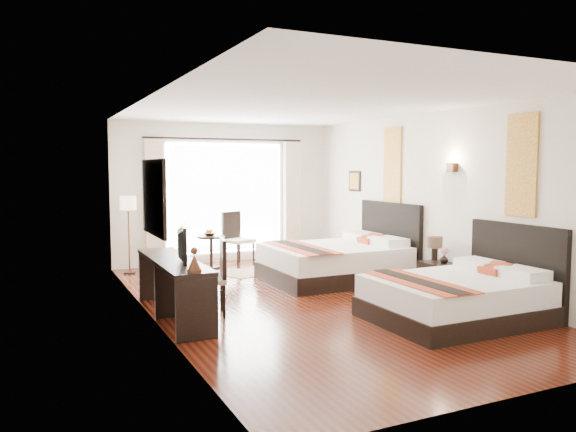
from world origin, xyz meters
name	(u,v)px	position (x,y,z in m)	size (l,w,h in m)	color
floor	(310,301)	(0.00, 0.00, -0.01)	(4.50, 7.50, 0.01)	#380F0A
ceiling	(311,105)	(0.00, 0.00, 2.79)	(4.50, 7.50, 0.02)	white
wall_headboard	(435,200)	(2.25, 0.00, 1.40)	(0.01, 7.50, 2.80)	silver
wall_desk	(151,209)	(-2.25, 0.00, 1.40)	(0.01, 7.50, 2.80)	silver
wall_window	(225,193)	(0.00, 3.75, 1.40)	(4.50, 0.01, 2.80)	silver
wall_entry	(521,232)	(0.00, -3.75, 1.40)	(4.50, 0.01, 2.80)	silver
window_glass	(225,198)	(0.00, 3.73, 1.30)	(2.40, 0.02, 2.20)	white
sheer_curtain	(226,198)	(0.00, 3.67, 1.30)	(2.30, 0.02, 2.10)	white
drape_left	(154,201)	(-1.45, 3.63, 1.28)	(0.35, 0.14, 2.35)	beige
drape_right	(292,198)	(1.45, 3.63, 1.28)	(0.35, 0.14, 2.35)	beige
art_panel_near	(522,165)	(2.23, -1.70, 1.95)	(0.03, 0.50, 1.35)	#983D16
art_panel_far	(392,166)	(2.23, 1.15, 1.95)	(0.03, 0.50, 1.35)	#983D16
wall_sconce	(452,167)	(2.19, -0.43, 1.92)	(0.10, 0.14, 0.14)	#432617
mirror_frame	(154,197)	(-2.22, -0.04, 1.55)	(0.04, 1.25, 0.95)	black
mirror_glass	(156,197)	(-2.19, -0.04, 1.55)	(0.01, 1.12, 0.82)	white
bed_near	(461,296)	(1.26, -1.70, 0.31)	(2.10, 1.63, 1.18)	black
bed_far	(339,260)	(1.16, 1.15, 0.34)	(2.30, 1.80, 1.30)	black
nightstand	(437,278)	(1.96, -0.43, 0.24)	(0.41, 0.50, 0.49)	black
table_lamp	(435,244)	(1.99, -0.31, 0.75)	(0.23, 0.23, 0.37)	black
vase	(444,258)	(1.99, -0.53, 0.57)	(0.13, 0.13, 0.13)	black
console_desk	(174,288)	(-1.99, -0.04, 0.38)	(0.50, 2.20, 0.76)	black
television	(178,243)	(-1.97, -0.21, 0.98)	(0.79, 0.10, 0.45)	black
bronze_figurine	(194,262)	(-1.99, -1.04, 0.88)	(0.16, 0.16, 0.25)	#432617
desk_chair	(209,292)	(-1.54, -0.12, 0.30)	(0.55, 0.55, 1.00)	#B3AC89
floor_lamp	(128,209)	(-2.00, 3.25, 1.18)	(0.28, 0.28, 1.41)	black
side_table	(211,252)	(-0.49, 3.17, 0.31)	(0.54, 0.54, 0.62)	black
fruit_bowl	(209,234)	(-0.52, 3.16, 0.65)	(0.23, 0.23, 0.06)	#462D19
window_chair	(238,249)	(0.08, 3.24, 0.32)	(0.63, 0.63, 1.05)	#B3AC89
jute_rug	(250,272)	(0.02, 2.45, 0.01)	(1.11, 0.75, 0.01)	#A38062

